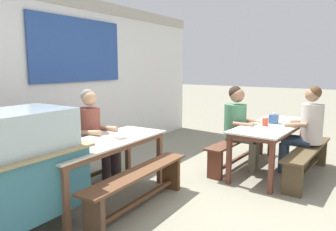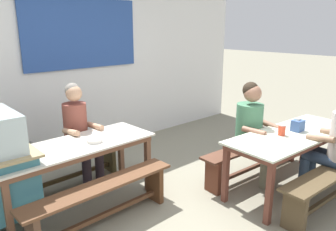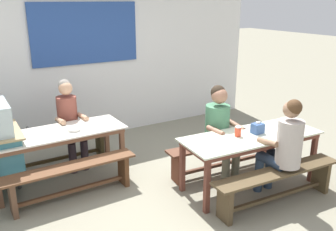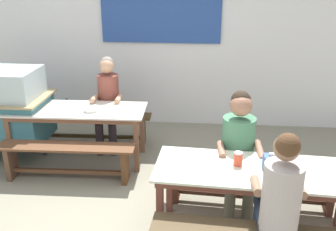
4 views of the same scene
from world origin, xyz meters
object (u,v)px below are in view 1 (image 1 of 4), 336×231
object	(u,v)px
bench_far_back	(73,168)
bench_near_back	(239,146)
dining_table_near	(272,129)
dining_table_far	(103,147)
person_right_near_table	(239,122)
tissue_box	(274,119)
condiment_jar	(265,122)
bench_far_front	(139,183)
bench_near_front	(307,157)
soup_bowl	(120,137)
person_near_front	(306,126)
person_center_facing	(94,132)
food_cart	(4,169)

from	to	relation	value
bench_far_back	bench_near_back	size ratio (longest dim) A/B	0.97
dining_table_near	bench_far_back	bearing A→B (deg)	137.91
dining_table_far	person_right_near_table	distance (m)	2.20
bench_far_back	tissue_box	size ratio (longest dim) A/B	11.51
dining_table_far	bench_far_back	xyz separation A→B (m)	(-0.01, 0.52, -0.35)
condiment_jar	bench_near_back	bearing A→B (deg)	65.25
bench_far_back	bench_far_front	size ratio (longest dim) A/B	1.10
bench_near_back	person_right_near_table	xyz separation A→B (m)	(-0.17, -0.05, 0.43)
bench_far_front	tissue_box	distance (m)	2.44
bench_near_front	soup_bowl	distance (m)	2.67
person_near_front	soup_bowl	world-z (taller)	person_near_front
dining_table_far	bench_far_front	distance (m)	0.63
bench_far_back	person_right_near_table	distance (m)	2.51
dining_table_far	person_right_near_table	xyz separation A→B (m)	(1.99, -0.93, 0.09)
person_center_facing	dining_table_near	bearing A→B (deg)	-45.63
bench_far_front	person_center_facing	xyz separation A→B (m)	(0.29, 0.97, 0.42)
bench_near_back	tissue_box	xyz separation A→B (m)	(0.08, -0.51, 0.49)
tissue_box	soup_bowl	xyz separation A→B (m)	(-2.02, 1.31, -0.05)
bench_far_back	soup_bowl	xyz separation A→B (m)	(0.22, -0.61, 0.45)
bench_far_back	person_near_front	xyz separation A→B (m)	(2.23, -2.38, 0.43)
person_near_front	condiment_jar	distance (m)	0.59
tissue_box	condiment_jar	size ratio (longest dim) A/B	1.20
person_right_near_table	tissue_box	xyz separation A→B (m)	(0.25, -0.46, 0.05)
dining_table_near	condiment_jar	xyz separation A→B (m)	(-0.18, 0.06, 0.14)
dining_table_far	food_cart	bearing A→B (deg)	175.40
dining_table_near	bench_near_front	world-z (taller)	dining_table_near
person_center_facing	bench_near_back	bearing A→B (deg)	-35.88
food_cart	condiment_jar	bearing A→B (deg)	-25.06
tissue_box	bench_near_front	bearing A→B (deg)	-105.29
bench_near_front	tissue_box	size ratio (longest dim) A/B	11.27
bench_far_front	dining_table_near	bearing A→B (deg)	-22.79
person_center_facing	soup_bowl	distance (m)	0.55
person_right_near_table	person_near_front	xyz separation A→B (m)	(0.24, -0.93, -0.01)
dining_table_near	bench_far_front	xyz separation A→B (m)	(-2.11, 0.89, -0.35)
bench_far_back	person_near_front	world-z (taller)	person_near_front
dining_table_near	condiment_jar	world-z (taller)	condiment_jar
food_cart	bench_far_back	bearing A→B (deg)	20.90
bench_far_back	soup_bowl	size ratio (longest dim) A/B	10.68
bench_far_back	bench_near_front	bearing A→B (deg)	-49.36
bench_far_back	tissue_box	xyz separation A→B (m)	(2.25, -1.91, 0.50)
bench_far_front	bench_near_back	bearing A→B (deg)	-9.71
food_cart	tissue_box	bearing A→B (deg)	-23.80
dining_table_near	condiment_jar	size ratio (longest dim) A/B	14.49
bench_near_front	person_near_front	bearing A→B (deg)	26.76
dining_table_far	soup_bowl	distance (m)	0.25
person_right_near_table	soup_bowl	world-z (taller)	person_right_near_table
person_near_front	person_center_facing	bearing A→B (deg)	129.69
bench_near_front	tissue_box	distance (m)	0.73
person_near_front	bench_far_front	bearing A→B (deg)	148.78
soup_bowl	food_cart	bearing A→B (deg)	172.52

